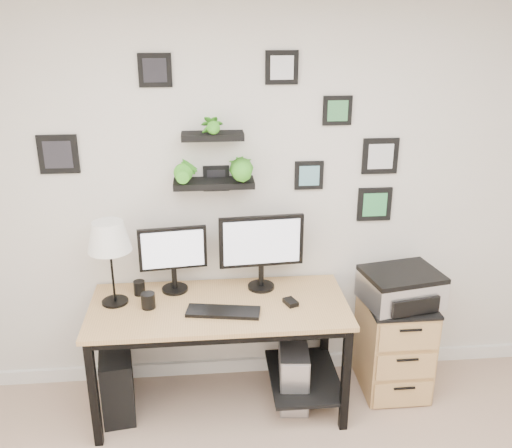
{
  "coord_description": "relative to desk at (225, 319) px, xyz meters",
  "views": [
    {
      "loc": [
        -0.36,
        -1.5,
        2.48
      ],
      "look_at": [
        -0.04,
        1.83,
        1.2
      ],
      "focal_mm": 40.0,
      "sensor_mm": 36.0,
      "label": 1
    }
  ],
  "objects": [
    {
      "name": "table_lamp",
      "position": [
        -0.68,
        0.05,
        0.56
      ],
      "size": [
        0.26,
        0.26,
        0.54
      ],
      "color": "black",
      "rests_on": "desk"
    },
    {
      "name": "file_cabinet",
      "position": [
        1.14,
        0.06,
        -0.29
      ],
      "size": [
        0.43,
        0.53,
        0.67
      ],
      "color": "tan",
      "rests_on": "ground"
    },
    {
      "name": "desk",
      "position": [
        0.0,
        0.0,
        0.0
      ],
      "size": [
        1.6,
        0.7,
        0.75
      ],
      "color": "tan",
      "rests_on": "ground"
    },
    {
      "name": "pc_tower_black",
      "position": [
        -0.7,
        -0.01,
        -0.41
      ],
      "size": [
        0.26,
        0.47,
        0.44
      ],
      "primitive_type": "cube",
      "rotation": [
        0.0,
        0.0,
        0.14
      ],
      "color": "black",
      "rests_on": "ground"
    },
    {
      "name": "pc_tower_grey",
      "position": [
        0.44,
        -0.02,
        -0.42
      ],
      "size": [
        0.22,
        0.43,
        0.41
      ],
      "color": "gray",
      "rests_on": "ground"
    },
    {
      "name": "mug",
      "position": [
        -0.47,
        -0.03,
        0.17
      ],
      "size": [
        0.09,
        0.09,
        0.1
      ],
      "primitive_type": "cylinder",
      "color": "black",
      "rests_on": "desk"
    },
    {
      "name": "printer",
      "position": [
        1.15,
        0.03,
        0.15
      ],
      "size": [
        0.53,
        0.45,
        0.22
      ],
      "color": "silver",
      "rests_on": "file_cabinet"
    },
    {
      "name": "monitor_left",
      "position": [
        -0.31,
        0.18,
        0.38
      ],
      "size": [
        0.43,
        0.19,
        0.44
      ],
      "color": "black",
      "rests_on": "desk"
    },
    {
      "name": "monitor_right",
      "position": [
        0.25,
        0.16,
        0.42
      ],
      "size": [
        0.54,
        0.19,
        0.5
      ],
      "color": "black",
      "rests_on": "desk"
    },
    {
      "name": "wall_decor",
      "position": [
        0.05,
        0.26,
        1.02
      ],
      "size": [
        2.25,
        0.18,
        1.1
      ],
      "color": "black",
      "rests_on": "ground"
    },
    {
      "name": "room",
      "position": [
        0.26,
        0.32,
        -0.58
      ],
      "size": [
        4.0,
        4.0,
        4.0
      ],
      "color": "tan",
      "rests_on": "ground"
    },
    {
      "name": "keyboard",
      "position": [
        -0.01,
        -0.15,
        0.13
      ],
      "size": [
        0.46,
        0.21,
        0.02
      ],
      "primitive_type": "cube",
      "rotation": [
        0.0,
        0.0,
        -0.17
      ],
      "color": "black",
      "rests_on": "desk"
    },
    {
      "name": "mouse",
      "position": [
        0.41,
        -0.07,
        0.14
      ],
      "size": [
        0.09,
        0.11,
        0.03
      ],
      "primitive_type": "cube",
      "rotation": [
        0.0,
        0.0,
        0.37
      ],
      "color": "black",
      "rests_on": "desk"
    },
    {
      "name": "pen_cup",
      "position": [
        -0.54,
        0.15,
        0.17
      ],
      "size": [
        0.07,
        0.07,
        0.09
      ],
      "primitive_type": "cylinder",
      "color": "black",
      "rests_on": "desk"
    }
  ]
}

